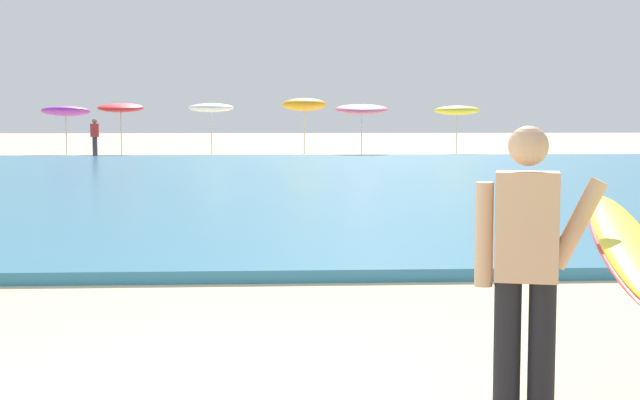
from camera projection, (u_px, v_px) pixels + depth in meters
sea at (248, 182)px, 23.85m from camera, size 120.00×28.00×0.14m
surfer_with_board at (575, 254)px, 5.12m from camera, size 1.29×2.98×1.73m
beach_umbrella_1 at (66, 111)px, 39.75m from camera, size 2.03×2.06×2.17m
beach_umbrella_2 at (121, 108)px, 39.46m from camera, size 1.92×1.94×2.29m
beach_umbrella_3 at (211, 108)px, 40.61m from camera, size 1.94×1.95×2.24m
beach_umbrella_4 at (304, 105)px, 41.88m from camera, size 1.97×1.99×2.51m
beach_umbrella_5 at (362, 109)px, 39.95m from camera, size 2.27×2.30×2.25m
beach_umbrella_6 at (457, 110)px, 40.80m from camera, size 1.97×1.99×2.15m
beachgoer_near_row_left at (95, 137)px, 38.28m from camera, size 0.32×0.20×1.58m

